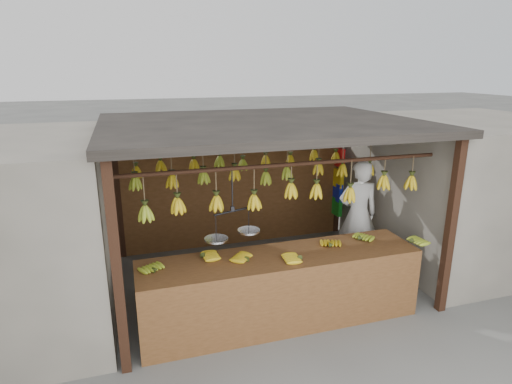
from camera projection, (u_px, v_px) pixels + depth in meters
name	position (u px, v px, depth m)	size (l,w,h in m)	color
ground	(262.00, 279.00, 6.49)	(80.00, 80.00, 0.00)	#5B5B57
stall	(255.00, 147.00, 6.24)	(4.30, 3.30, 2.40)	black
neighbor_right	(465.00, 187.00, 7.20)	(3.00, 3.00, 2.30)	slate
counter	(285.00, 274.00, 5.14)	(3.61, 0.79, 0.96)	brown
hanging_bananas	(262.00, 176.00, 6.04)	(3.60, 2.22, 0.40)	#92A523
balance_scale	(233.00, 231.00, 5.03)	(0.70, 0.41, 0.82)	black
vendor	(358.00, 214.00, 6.73)	(0.63, 0.42, 1.74)	white
bag_bundles	(338.00, 184.00, 8.00)	(0.08, 0.26, 1.29)	red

